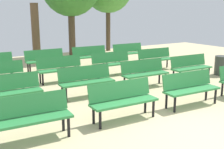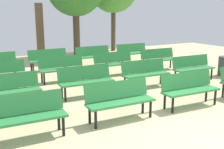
{
  "view_description": "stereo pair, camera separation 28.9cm",
  "coord_description": "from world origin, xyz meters",
  "px_view_note": "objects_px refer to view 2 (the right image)",
  "views": [
    {
      "loc": [
        -4.38,
        -3.35,
        2.46
      ],
      "look_at": [
        0.0,
        3.62,
        0.55
      ],
      "focal_mm": 44.82,
      "sensor_mm": 36.0,
      "label": 1
    },
    {
      "loc": [
        -4.13,
        -3.5,
        2.46
      ],
      "look_at": [
        0.0,
        3.62,
        0.55
      ],
      "focal_mm": 44.82,
      "sensor_mm": 36.0,
      "label": 2
    }
  ],
  "objects_px": {
    "bench_r0_c0": "(24,114)",
    "bench_r3_c3": "(133,52)",
    "bench_r1_c1": "(86,79)",
    "bench_r1_c3": "(193,66)",
    "bench_r2_c2": "(114,62)",
    "bench_r3_c1": "(48,58)",
    "bench_r0_c1": "(119,98)",
    "bench_r1_c0": "(8,89)",
    "bench_r2_c1": "(62,67)",
    "tree_2": "(40,33)",
    "bench_r2_c0": "(0,73)",
    "bench_r2_c3": "(159,58)",
    "bench_r1_c2": "(145,72)",
    "bench_r3_c2": "(94,55)",
    "bench_r0_c2": "(189,87)"
  },
  "relations": [
    {
      "from": "bench_r0_c0",
      "to": "bench_r1_c0",
      "type": "bearing_deg",
      "value": 91.6
    },
    {
      "from": "bench_r0_c2",
      "to": "tree_2",
      "type": "relative_size",
      "value": 0.59
    },
    {
      "from": "bench_r2_c3",
      "to": "bench_r3_c2",
      "type": "height_order",
      "value": "same"
    },
    {
      "from": "bench_r2_c2",
      "to": "bench_r3_c3",
      "type": "relative_size",
      "value": 1.0
    },
    {
      "from": "bench_r1_c0",
      "to": "bench_r3_c2",
      "type": "xyz_separation_m",
      "value": [
        4.35,
        3.85,
        0.0
      ]
    },
    {
      "from": "bench_r1_c3",
      "to": "bench_r2_c3",
      "type": "bearing_deg",
      "value": 89.59
    },
    {
      "from": "bench_r0_c0",
      "to": "bench_r3_c1",
      "type": "bearing_deg",
      "value": 71.6
    },
    {
      "from": "bench_r1_c3",
      "to": "tree_2",
      "type": "distance_m",
      "value": 7.23
    },
    {
      "from": "bench_r0_c2",
      "to": "bench_r1_c2",
      "type": "height_order",
      "value": "same"
    },
    {
      "from": "bench_r2_c2",
      "to": "bench_r3_c1",
      "type": "bearing_deg",
      "value": 136.14
    },
    {
      "from": "bench_r3_c1",
      "to": "bench_r1_c0",
      "type": "bearing_deg",
      "value": -119.45
    },
    {
      "from": "bench_r3_c1",
      "to": "bench_r3_c3",
      "type": "height_order",
      "value": "same"
    },
    {
      "from": "bench_r1_c1",
      "to": "bench_r1_c3",
      "type": "relative_size",
      "value": 1.0
    },
    {
      "from": "bench_r2_c1",
      "to": "bench_r3_c1",
      "type": "distance_m",
      "value": 1.95
    },
    {
      "from": "bench_r0_c0",
      "to": "tree_2",
      "type": "xyz_separation_m",
      "value": [
        2.64,
        7.91,
        0.88
      ]
    },
    {
      "from": "bench_r2_c3",
      "to": "bench_r1_c0",
      "type": "bearing_deg",
      "value": -161.27
    },
    {
      "from": "bench_r2_c3",
      "to": "bench_r3_c3",
      "type": "bearing_deg",
      "value": 91.55
    },
    {
      "from": "bench_r0_c2",
      "to": "bench_r1_c2",
      "type": "bearing_deg",
      "value": 90.2
    },
    {
      "from": "bench_r1_c0",
      "to": "bench_r1_c1",
      "type": "xyz_separation_m",
      "value": [
        2.14,
        -0.07,
        0.0
      ]
    },
    {
      "from": "bench_r3_c3",
      "to": "tree_2",
      "type": "height_order",
      "value": "tree_2"
    },
    {
      "from": "bench_r2_c2",
      "to": "bench_r1_c1",
      "type": "bearing_deg",
      "value": -134.75
    },
    {
      "from": "bench_r3_c3",
      "to": "bench_r2_c3",
      "type": "bearing_deg",
      "value": -90.19
    },
    {
      "from": "bench_r0_c1",
      "to": "tree_2",
      "type": "distance_m",
      "value": 8.06
    },
    {
      "from": "bench_r3_c2",
      "to": "bench_r3_c3",
      "type": "relative_size",
      "value": 1.0
    },
    {
      "from": "bench_r0_c1",
      "to": "bench_r1_c2",
      "type": "relative_size",
      "value": 1.0
    },
    {
      "from": "bench_r0_c0",
      "to": "bench_r2_c2",
      "type": "xyz_separation_m",
      "value": [
        4.3,
        3.87,
        0.0
      ]
    },
    {
      "from": "bench_r0_c2",
      "to": "tree_2",
      "type": "bearing_deg",
      "value": 104.28
    },
    {
      "from": "bench_r1_c1",
      "to": "bench_r2_c2",
      "type": "relative_size",
      "value": 1.0
    },
    {
      "from": "bench_r1_c0",
      "to": "bench_r2_c1",
      "type": "height_order",
      "value": "same"
    },
    {
      "from": "bench_r0_c1",
      "to": "bench_r1_c2",
      "type": "xyz_separation_m",
      "value": [
        2.17,
        1.94,
        0.0
      ]
    },
    {
      "from": "bench_r1_c0",
      "to": "bench_r2_c0",
      "type": "distance_m",
      "value": 2.0
    },
    {
      "from": "bench_r0_c1",
      "to": "bench_r2_c3",
      "type": "distance_m",
      "value": 5.75
    },
    {
      "from": "bench_r3_c1",
      "to": "tree_2",
      "type": "height_order",
      "value": "tree_2"
    },
    {
      "from": "bench_r2_c2",
      "to": "bench_r3_c2",
      "type": "xyz_separation_m",
      "value": [
        0.11,
        1.98,
        0.0
      ]
    },
    {
      "from": "bench_r1_c2",
      "to": "bench_r1_c3",
      "type": "relative_size",
      "value": 1.0
    },
    {
      "from": "bench_r2_c1",
      "to": "bench_r2_c3",
      "type": "xyz_separation_m",
      "value": [
        4.16,
        -0.21,
        0.0
      ]
    },
    {
      "from": "bench_r0_c0",
      "to": "bench_r3_c1",
      "type": "relative_size",
      "value": 1.01
    },
    {
      "from": "bench_r1_c3",
      "to": "bench_r2_c0",
      "type": "height_order",
      "value": "same"
    },
    {
      "from": "bench_r0_c1",
      "to": "bench_r1_c3",
      "type": "height_order",
      "value": "same"
    },
    {
      "from": "bench_r0_c2",
      "to": "bench_r3_c3",
      "type": "distance_m",
      "value": 6.41
    },
    {
      "from": "bench_r0_c0",
      "to": "bench_r3_c3",
      "type": "height_order",
      "value": "same"
    },
    {
      "from": "bench_r0_c0",
      "to": "bench_r1_c3",
      "type": "xyz_separation_m",
      "value": [
        6.27,
        1.73,
        0.0
      ]
    },
    {
      "from": "bench_r3_c1",
      "to": "bench_r1_c2",
      "type": "bearing_deg",
      "value": -63.66
    },
    {
      "from": "bench_r1_c2",
      "to": "bench_r3_c2",
      "type": "relative_size",
      "value": 1.0
    },
    {
      "from": "bench_r1_c0",
      "to": "tree_2",
      "type": "height_order",
      "value": "tree_2"
    },
    {
      "from": "bench_r1_c2",
      "to": "bench_r2_c0",
      "type": "xyz_separation_m",
      "value": [
        -4.11,
        2.14,
        0.0
      ]
    },
    {
      "from": "bench_r3_c2",
      "to": "tree_2",
      "type": "height_order",
      "value": "tree_2"
    },
    {
      "from": "bench_r0_c1",
      "to": "bench_r1_c0",
      "type": "relative_size",
      "value": 1.01
    },
    {
      "from": "bench_r3_c3",
      "to": "bench_r1_c3",
      "type": "bearing_deg",
      "value": -90.96
    },
    {
      "from": "bench_r2_c3",
      "to": "bench_r2_c2",
      "type": "bearing_deg",
      "value": 179.85
    }
  ]
}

